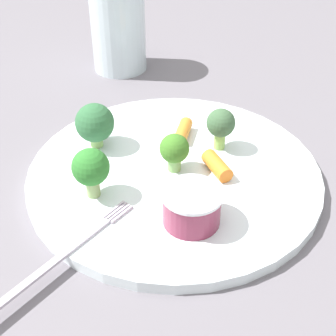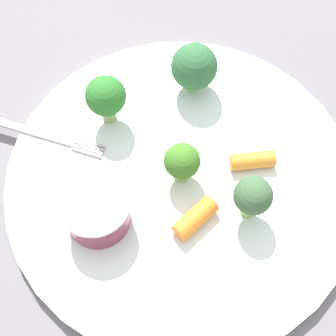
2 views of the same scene
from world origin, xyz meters
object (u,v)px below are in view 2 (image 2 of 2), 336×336
Objects in this scene: sauce_cup at (99,215)px; broccoli_floret_1 at (106,97)px; broccoli_floret_2 at (253,197)px; fork at (10,125)px; plate at (181,179)px; broccoli_floret_0 at (182,162)px; carrot_stick_0 at (252,160)px; broccoli_floret_3 at (194,67)px; carrot_stick_1 at (195,218)px.

sauce_cup is 1.06× the size of broccoli_floret_1.
broccoli_floret_2 is 0.23m from fork.
broccoli_floret_0 is (0.00, -0.00, 0.03)m from plate.
carrot_stick_0 is (-0.06, 0.02, -0.02)m from broccoli_floret_0.
sauce_cup reaches higher than plate.
broccoli_floret_1 is 0.09m from fork.
broccoli_floret_1 is at bearing -6.04° from broccoli_floret_3.
sauce_cup is at bearing -29.81° from carrot_stick_1.
broccoli_floret_3 is at bearing -121.28° from carrot_stick_1.
carrot_stick_0 is (-0.14, 0.02, -0.01)m from sauce_cup.
plate is at bearing 52.09° from broccoli_floret_3.
broccoli_floret_3 is at bearing -128.03° from broccoli_floret_0.
broccoli_floret_1 is at bearing -73.30° from broccoli_floret_0.
sauce_cup reaches higher than carrot_stick_0.
broccoli_floret_0 is 0.88× the size of broccoli_floret_2.
broccoli_floret_2 reaches higher than sauce_cup.
broccoli_floret_1 is (-0.05, -0.09, 0.02)m from sauce_cup.
plate is at bearing -20.42° from carrot_stick_0.
broccoli_floret_0 is at bearing 51.97° from broccoli_floret_3.
plate is 0.07m from broccoli_floret_2.
plate is at bearing 131.30° from fork.
broccoli_floret_1 is 1.02× the size of broccoli_floret_3.
fork is at bearing -48.70° from plate.
broccoli_floret_3 is (-0.14, -0.08, 0.01)m from sauce_cup.
broccoli_floret_1 is 0.13m from carrot_stick_1.
sauce_cup is 0.10m from broccoli_floret_1.
sauce_cup is at bearing 58.85° from broccoli_floret_1.
carrot_stick_1 is (0.01, 0.04, 0.01)m from plate.
plate is at bearing 106.75° from broccoli_floret_1.
broccoli_floret_1 reaches higher than plate.
broccoli_floret_0 is 0.28× the size of fork.
broccoli_floret_3 is (-0.03, -0.13, -0.00)m from broccoli_floret_2.
broccoli_floret_2 reaches higher than plate.
sauce_cup is at bearing 2.93° from broccoli_floret_0.
broccoli_floret_1 and broccoli_floret_3 have the same top height.
broccoli_floret_1 reaches higher than broccoli_floret_0.
carrot_stick_0 is (-0.03, -0.03, -0.02)m from broccoli_floret_2.
broccoli_floret_0 is at bearing -177.07° from sauce_cup.
broccoli_floret_3 is at bearing 173.96° from broccoli_floret_1.
broccoli_floret_2 is (-0.05, 0.14, -0.00)m from broccoli_floret_1.
broccoli_floret_3 reaches higher than broccoli_floret_0.
carrot_stick_1 is (0.07, 0.02, 0.00)m from carrot_stick_0.
fork is at bearing -48.70° from broccoli_floret_0.
broccoli_floret_0 is 0.06m from carrot_stick_0.
broccoli_floret_2 is 0.13m from broccoli_floret_3.
broccoli_floret_2 reaches higher than fork.
carrot_stick_1 is at bearing 120.01° from fork.
fork is at bearing -77.31° from sauce_cup.
broccoli_floret_3 is at bearing 164.37° from fork.
broccoli_floret_0 reaches higher than fork.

